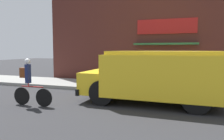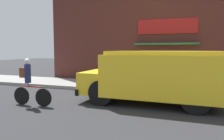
% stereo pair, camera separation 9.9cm
% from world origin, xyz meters
% --- Properties ---
extents(ground_plane, '(70.00, 70.00, 0.00)m').
position_xyz_m(ground_plane, '(0.00, 0.00, 0.00)').
color(ground_plane, '#2B2B2D').
extents(sidewalk, '(28.00, 2.74, 0.17)m').
position_xyz_m(sidewalk, '(0.00, 1.37, 0.09)').
color(sidewalk, gray).
rests_on(sidewalk, ground_plane).
extents(storefront, '(15.73, 0.81, 5.37)m').
position_xyz_m(storefront, '(-0.01, 3.09, 2.69)').
color(storefront, '#4C231E').
rests_on(storefront, ground_plane).
extents(school_bus, '(5.25, 2.82, 1.98)m').
position_xyz_m(school_bus, '(-0.33, -1.36, 1.07)').
color(school_bus, yellow).
rests_on(school_bus, ground_plane).
extents(cyclist, '(1.60, 0.20, 1.71)m').
position_xyz_m(cyclist, '(-4.60, -3.24, 0.82)').
color(cyclist, black).
rests_on(cyclist, ground_plane).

